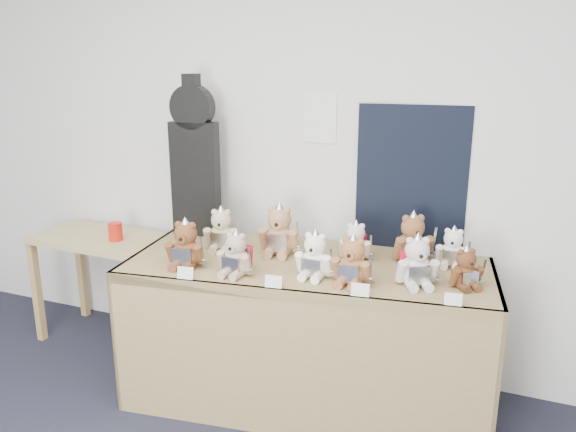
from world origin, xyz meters
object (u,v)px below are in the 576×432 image
at_px(teddy_front_far_right, 417,263).
at_px(teddy_back_centre_right, 355,243).
at_px(teddy_front_far_left, 186,246).
at_px(teddy_front_end, 466,270).
at_px(teddy_front_centre, 315,257).
at_px(red_cup, 115,232).
at_px(teddy_back_left, 221,231).
at_px(display_table, 305,297).
at_px(teddy_front_right, 352,263).
at_px(teddy_front_left, 236,256).
at_px(side_table, 102,253).
at_px(teddy_back_centre_left, 279,232).
at_px(teddy_back_end, 453,249).
at_px(guitar_case, 195,158).
at_px(teddy_back_right, 413,240).

bearing_deg(teddy_front_far_right, teddy_back_centre_right, 122.01).
height_order(teddy_front_far_left, teddy_front_end, teddy_front_far_left).
bearing_deg(teddy_front_centre, red_cup, 169.54).
distance_m(teddy_front_end, teddy_back_left, 1.39).
bearing_deg(display_table, teddy_back_centre_right, 37.84).
bearing_deg(teddy_front_far_left, teddy_front_right, -2.37).
height_order(teddy_front_far_left, teddy_front_left, teddy_front_far_left).
bearing_deg(teddy_front_far_right, side_table, 148.57).
relative_size(side_table, teddy_front_far_left, 3.21).
bearing_deg(teddy_back_centre_left, teddy_front_right, -38.25).
xyz_separation_m(teddy_front_left, teddy_back_end, (1.03, 0.55, -0.01)).
distance_m(teddy_front_left, teddy_front_end, 1.16).
xyz_separation_m(teddy_front_centre, teddy_back_end, (0.64, 0.43, -0.01)).
relative_size(teddy_front_far_right, teddy_back_centre_right, 1.18).
relative_size(side_table, teddy_back_centre_left, 2.90).
height_order(teddy_front_right, teddy_back_end, teddy_front_right).
bearing_deg(teddy_front_left, teddy_front_right, 13.27).
height_order(teddy_front_left, teddy_back_left, teddy_back_left).
bearing_deg(side_table, teddy_back_centre_right, 1.72).
height_order(side_table, teddy_back_end, teddy_back_end).
distance_m(guitar_case, teddy_back_centre_left, 0.75).
height_order(side_table, guitar_case, guitar_case).
bearing_deg(side_table, teddy_back_left, -5.50).
bearing_deg(display_table, teddy_front_centre, -57.29).
distance_m(teddy_front_far_right, teddy_back_centre_left, 0.84).
height_order(teddy_front_far_right, teddy_back_left, teddy_front_far_right).
bearing_deg(teddy_front_far_left, teddy_front_far_right, 1.07).
xyz_separation_m(teddy_front_far_left, teddy_front_left, (0.30, -0.00, -0.01)).
bearing_deg(teddy_front_far_right, red_cup, 149.16).
bearing_deg(teddy_front_end, teddy_front_left, 158.54).
height_order(red_cup, teddy_front_far_right, teddy_front_far_right).
height_order(side_table, teddy_front_far_left, teddy_front_far_left).
distance_m(side_table, red_cup, 0.25).
bearing_deg(teddy_front_centre, teddy_back_centre_right, 70.33).
bearing_deg(side_table, teddy_front_end, -2.70).
relative_size(red_cup, teddy_back_centre_right, 0.50).
distance_m(guitar_case, teddy_back_right, 1.42).
bearing_deg(teddy_front_end, teddy_front_centre, 156.41).
bearing_deg(red_cup, side_table, 166.39).
relative_size(teddy_front_centre, teddy_back_centre_left, 0.84).
relative_size(display_table, teddy_back_centre_left, 6.55).
bearing_deg(teddy_back_centre_left, teddy_front_left, -110.71).
bearing_deg(side_table, teddy_front_far_right, -4.80).
distance_m(guitar_case, teddy_back_centre_right, 1.15).
distance_m(teddy_front_centre, teddy_back_centre_right, 0.36).
xyz_separation_m(teddy_front_centre, teddy_back_right, (0.43, 0.43, 0.01)).
bearing_deg(teddy_front_left, side_table, 163.96).
bearing_deg(teddy_back_centre_left, side_table, 167.99).
xyz_separation_m(teddy_front_left, teddy_front_far_right, (0.90, 0.21, 0.01)).
distance_m(teddy_front_right, teddy_back_right, 0.50).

